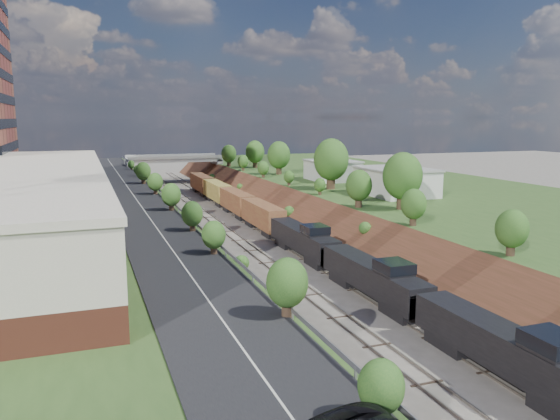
{
  "coord_description": "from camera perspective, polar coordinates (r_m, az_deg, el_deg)",
  "views": [
    {
      "loc": [
        -22.93,
        -21.93,
        17.11
      ],
      "look_at": [
        -0.52,
        39.38,
        6.0
      ],
      "focal_mm": 35.0,
      "sensor_mm": 36.0,
      "label": 1
    }
  ],
  "objects": [
    {
      "name": "platform_left",
      "position": [
        83.83,
        -26.65,
        -1.42
      ],
      "size": [
        44.0,
        180.0,
        5.0
      ],
      "primitive_type": "cube",
      "color": "#335322",
      "rests_on": "ground"
    },
    {
      "name": "platform_right",
      "position": [
        100.28,
        14.08,
        0.99
      ],
      "size": [
        44.0,
        180.0,
        5.0
      ],
      "primitive_type": "cube",
      "color": "#335322",
      "rests_on": "ground"
    },
    {
      "name": "embankment_left",
      "position": [
        84.55,
        -11.56,
        -2.22
      ],
      "size": [
        10.0,
        180.0,
        10.0
      ],
      "primitive_type": "cube",
      "rotation": [
        0.0,
        0.79,
        0.0
      ],
      "color": "brown",
      "rests_on": "ground"
    },
    {
      "name": "embankment_right",
      "position": [
        90.32,
        2.37,
        -1.27
      ],
      "size": [
        10.0,
        180.0,
        10.0
      ],
      "primitive_type": "cube",
      "rotation": [
        0.0,
        0.79,
        0.0
      ],
      "color": "brown",
      "rests_on": "ground"
    },
    {
      "name": "rail_left_track",
      "position": [
        86.12,
        -6.03,
        -1.8
      ],
      "size": [
        1.58,
        180.0,
        0.18
      ],
      "primitive_type": "cube",
      "color": "gray",
      "rests_on": "ground"
    },
    {
      "name": "rail_right_track",
      "position": [
        87.49,
        -2.72,
        -1.57
      ],
      "size": [
        1.58,
        180.0,
        0.18
      ],
      "primitive_type": "cube",
      "color": "gray",
      "rests_on": "ground"
    },
    {
      "name": "road",
      "position": [
        83.15,
        -14.74,
        1.0
      ],
      "size": [
        8.0,
        180.0,
        0.1
      ],
      "primitive_type": "cube",
      "color": "black",
      "rests_on": "platform_left"
    },
    {
      "name": "guardrail",
      "position": [
        83.35,
        -11.94,
        1.47
      ],
      "size": [
        0.1,
        171.0,
        0.7
      ],
      "color": "#99999E",
      "rests_on": "platform_left"
    },
    {
      "name": "commercial_building",
      "position": [
        60.76,
        -24.65,
        0.63
      ],
      "size": [
        14.3,
        62.3,
        7.0
      ],
      "color": "brown",
      "rests_on": "platform_left"
    },
    {
      "name": "overpass",
      "position": [
        146.26,
        -11.03,
        4.7
      ],
      "size": [
        24.5,
        8.3,
        7.4
      ],
      "color": "gray",
      "rests_on": "ground"
    },
    {
      "name": "white_building_near",
      "position": [
        87.89,
        11.98,
        2.84
      ],
      "size": [
        9.0,
        12.0,
        4.0
      ],
      "primitive_type": "cube",
      "color": "silver",
      "rests_on": "platform_right"
    },
    {
      "name": "white_building_far",
      "position": [
        106.86,
        5.49,
        4.08
      ],
      "size": [
        8.0,
        10.0,
        3.6
      ],
      "primitive_type": "cube",
      "color": "silver",
      "rests_on": "platform_right"
    },
    {
      "name": "tree_right_large",
      "position": [
        74.1,
        12.68,
        3.44
      ],
      "size": [
        5.25,
        5.25,
        7.61
      ],
      "color": "#473323",
      "rests_on": "platform_right"
    },
    {
      "name": "tree_left_crest",
      "position": [
        44.54,
        -5.09,
        -3.45
      ],
      "size": [
        2.45,
        2.45,
        3.55
      ],
      "color": "#473323",
      "rests_on": "platform_left"
    },
    {
      "name": "freight_train",
      "position": [
        81.62,
        -1.51,
        -0.74
      ],
      "size": [
        2.73,
        110.85,
        4.55
      ],
      "color": "black",
      "rests_on": "ground"
    }
  ]
}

